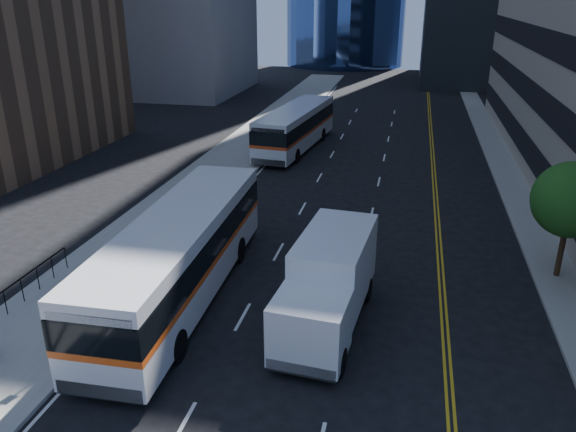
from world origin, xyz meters
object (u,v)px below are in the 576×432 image
Objects in this scene: bus_front at (180,254)px; box_truck at (328,284)px; street_tree at (571,200)px; bus_rear at (296,127)px.

bus_front reaches higher than box_truck.
street_tree reaches higher than bus_rear.
bus_front is 1.07× the size of bus_rear.
street_tree is at bearing 37.51° from box_truck.
box_truck is (6.38, -24.97, -0.01)m from bus_rear.
street_tree is 0.37× the size of bus_front.
bus_rear is 1.79× the size of box_truck.
bus_front is at bearing 177.13° from box_truck.
street_tree is 11.10m from box_truck.
box_truck is at bearing -9.43° from bus_front.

